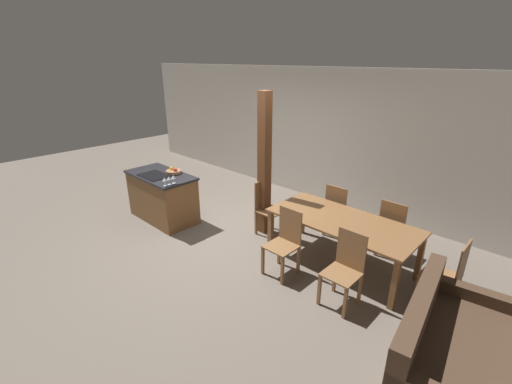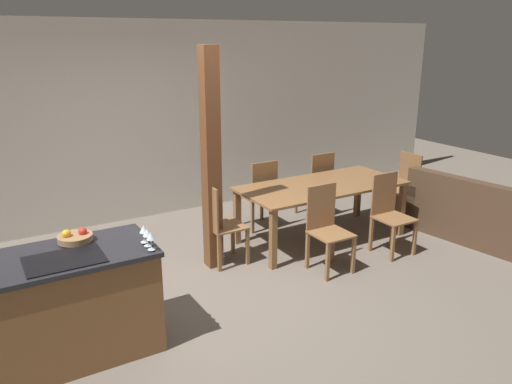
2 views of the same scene
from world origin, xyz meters
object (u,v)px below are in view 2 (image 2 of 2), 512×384
Objects in this scene: dining_chair_foot_end at (403,186)px; dining_chair_far_left at (260,194)px; dining_chair_head_end at (220,223)px; wine_glass_middle at (147,233)px; dining_chair_near_left at (327,227)px; dining_chair_far_right at (317,184)px; wine_glass_near at (151,237)px; dining_chair_near_right at (390,212)px; fruit_bowl at (75,237)px; dining_table at (322,191)px; couch at (480,217)px; kitchen_island at (68,306)px; wine_glass_far at (144,230)px; timber_post at (211,162)px.

dining_chair_far_left is at bearing -110.39° from dining_chair_foot_end.
wine_glass_middle is at bearing 133.59° from dining_chair_head_end.
dining_chair_near_left is 1.69m from dining_chair_far_right.
dining_chair_near_right is (3.07, 0.51, -0.52)m from wine_glass_near.
fruit_bowl is 1.90× the size of wine_glass_middle.
dining_chair_near_left is at bearing -123.75° from dining_table.
dining_table is 0.86m from dining_chair_far_right.
wine_glass_middle reaches higher than dining_chair_foot_end.
dining_chair_near_right reaches higher than couch.
dining_chair_far_left and dining_chair_foot_end have the same top height.
dining_table is at bearing 15.98° from kitchen_island.
wine_glass_far is (0.00, 0.17, 0.00)m from wine_glass_near.
couch is at bearing -29.28° from dining_table.
dining_chair_head_end is 0.39× the size of timber_post.
wine_glass_near is 4.44m from couch.
dining_chair_near_left is at bearing -69.61° from dining_chair_foot_end.
dining_table is at bearing 123.75° from dining_chair_near_right.
timber_post reaches higher than wine_glass_near.
wine_glass_middle is 3.14m from dining_chair_near_right.
kitchen_island is at bearing 154.99° from wine_glass_near.
dining_chair_near_left is (2.13, 0.34, -0.52)m from wine_glass_far.
wine_glass_middle is 0.15× the size of dining_chair_foot_end.
timber_post is at bearing 45.74° from wine_glass_middle.
wine_glass_far is at bearing -33.67° from fruit_bowl.
couch is at bearing 127.57° from dining_chair_far_right.
wine_glass_near reaches higher than dining_chair_foot_end.
kitchen_island is 1.47× the size of dining_chair_near_right.
dining_table is (3.07, 0.73, -0.28)m from fruit_bowl.
wine_glass_near is at bearing -45.66° from fruit_bowl.
kitchen_island reaches higher than couch.
wine_glass_far reaches higher than dining_table.
wine_glass_near is 1.00× the size of wine_glass_middle.
fruit_bowl reaches higher than dining_chair_near_right.
kitchen_island is 2.02m from dining_chair_head_end.
dining_chair_foot_end is at bearing 143.56° from dining_chair_far_right.
dining_chair_head_end is 3.36m from couch.
dining_chair_head_end reaches higher than dining_table.
dining_chair_near_left and dining_chair_far_right have the same top height.
wine_glass_near is at bearing -166.65° from dining_chair_near_left.
dining_table is at bearing -90.00° from dining_chair_head_end.
wine_glass_near is 0.15× the size of dining_chair_foot_end.
dining_chair_foot_end is at bearing 159.61° from dining_chair_far_left.
wine_glass_far is 4.44m from couch.
kitchen_island is 1.47× the size of dining_chair_foot_end.
fruit_bowl is at bearing 28.77° from dining_chair_far_left.
fruit_bowl is at bearing 53.34° from kitchen_island.
dining_chair_far_left is 1.00× the size of dining_chair_foot_end.
fruit_bowl is 4.90m from couch.
dining_table is 0.86m from dining_chair_near_right.
dining_chair_near_left is (2.61, 0.02, -0.44)m from fruit_bowl.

